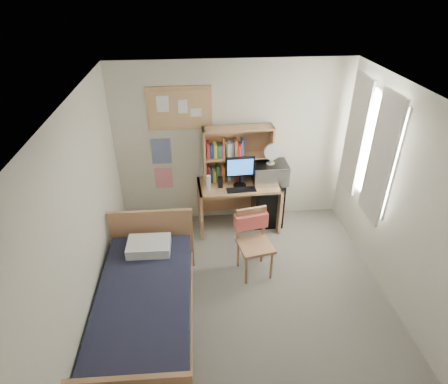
{
  "coord_description": "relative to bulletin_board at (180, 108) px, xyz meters",
  "views": [
    {
      "loc": [
        -0.63,
        -3.22,
        3.66
      ],
      "look_at": [
        -0.22,
        1.2,
        1.0
      ],
      "focal_mm": 30.0,
      "sensor_mm": 36.0,
      "label": 1
    }
  ],
  "objects": [
    {
      "name": "speaker_left",
      "position": [
        0.55,
        -0.39,
        -1.04
      ],
      "size": [
        0.07,
        0.07,
        0.17
      ],
      "primitive_type": "cube",
      "rotation": [
        0.0,
        0.0,
        0.04
      ],
      "color": "black",
      "rests_on": "desk"
    },
    {
      "name": "desk_chair",
      "position": [
        0.93,
        -1.44,
        -1.44
      ],
      "size": [
        0.56,
        0.56,
        0.96
      ],
      "primitive_type": "cube",
      "rotation": [
        0.0,
        0.0,
        0.18
      ],
      "color": "tan",
      "rests_on": "floor"
    },
    {
      "name": "bed",
      "position": [
        -0.47,
        -2.29,
        -1.63
      ],
      "size": [
        1.11,
        2.15,
        0.59
      ],
      "primitive_type": "cube",
      "rotation": [
        0.0,
        0.0,
        -0.02
      ],
      "color": "black",
      "rests_on": "floor"
    },
    {
      "name": "water_bottle",
      "position": [
        0.38,
        -0.44,
        -1.01
      ],
      "size": [
        0.07,
        0.07,
        0.23
      ],
      "primitive_type": "cylinder",
      "rotation": [
        0.0,
        0.0,
        0.04
      ],
      "color": "white",
      "rests_on": "desk"
    },
    {
      "name": "poster_wave",
      "position": [
        -0.32,
        0.01,
        -0.67
      ],
      "size": [
        0.3,
        0.01,
        0.42
      ],
      "primitive_type": "cube",
      "color": "navy",
      "rests_on": "wall_back"
    },
    {
      "name": "hutch",
      "position": [
        0.84,
        -0.17,
        -0.69
      ],
      "size": [
        1.07,
        0.32,
        0.87
      ],
      "primitive_type": "cube",
      "rotation": [
        0.0,
        0.0,
        0.04
      ],
      "color": "tan",
      "rests_on": "desk"
    },
    {
      "name": "wall_back",
      "position": [
        0.78,
        0.02,
        -0.62
      ],
      "size": [
        3.6,
        0.04,
        2.6
      ],
      "primitive_type": "cube",
      "color": "silver",
      "rests_on": "floor"
    },
    {
      "name": "monitor",
      "position": [
        0.85,
        -0.38,
        -0.89
      ],
      "size": [
        0.45,
        0.05,
        0.47
      ],
      "primitive_type": "cube",
      "rotation": [
        0.0,
        0.0,
        0.04
      ],
      "color": "black",
      "rests_on": "desk"
    },
    {
      "name": "wall_left",
      "position": [
        -1.02,
        -2.08,
        -0.62
      ],
      "size": [
        0.04,
        4.2,
        2.6
      ],
      "primitive_type": "cube",
      "color": "silver",
      "rests_on": "floor"
    },
    {
      "name": "poster_japan",
      "position": [
        -0.32,
        0.01,
        -1.14
      ],
      "size": [
        0.28,
        0.01,
        0.36
      ],
      "primitive_type": "cube",
      "color": "#E82948",
      "rests_on": "wall_back"
    },
    {
      "name": "window_unit",
      "position": [
        2.53,
        -0.88,
        -0.32
      ],
      "size": [
        0.1,
        1.4,
        1.7
      ],
      "primitive_type": "cube",
      "color": "white",
      "rests_on": "wall_right"
    },
    {
      "name": "ceiling",
      "position": [
        0.78,
        -2.08,
        0.68
      ],
      "size": [
        3.6,
        4.2,
        0.02
      ],
      "primitive_type": "cube",
      "color": "white",
      "rests_on": "wall_back"
    },
    {
      "name": "keyboard",
      "position": [
        0.86,
        -0.52,
        -1.12
      ],
      "size": [
        0.45,
        0.16,
        0.02
      ],
      "primitive_type": "cube",
      "rotation": [
        0.0,
        0.0,
        0.04
      ],
      "color": "black",
      "rests_on": "desk"
    },
    {
      "name": "curtain_right",
      "position": [
        2.5,
        -0.48,
        -0.32
      ],
      "size": [
        0.04,
        0.55,
        1.7
      ],
      "primitive_type": "cube",
      "color": "beige",
      "rests_on": "wall_right"
    },
    {
      "name": "pillow",
      "position": [
        -0.45,
        -1.54,
        -1.27
      ],
      "size": [
        0.55,
        0.39,
        0.13
      ],
      "primitive_type": "cube",
      "rotation": [
        0.0,
        0.0,
        -0.02
      ],
      "color": "white",
      "rests_on": "bed"
    },
    {
      "name": "microwave",
      "position": [
        1.34,
        -0.26,
        -0.98
      ],
      "size": [
        0.53,
        0.41,
        0.31
      ],
      "primitive_type": "cube",
      "rotation": [
        0.0,
        0.0,
        -0.0
      ],
      "color": "silver",
      "rests_on": "mini_fridge"
    },
    {
      "name": "wall_right",
      "position": [
        2.58,
        -2.08,
        -0.62
      ],
      "size": [
        0.04,
        4.2,
        2.6
      ],
      "primitive_type": "cube",
      "color": "silver",
      "rests_on": "floor"
    },
    {
      "name": "bulletin_board",
      "position": [
        0.0,
        0.0,
        0.0
      ],
      "size": [
        0.94,
        0.03,
        0.64
      ],
      "primitive_type": "cube",
      "color": "tan",
      "rests_on": "wall_back"
    },
    {
      "name": "speaker_right",
      "position": [
        1.15,
        -0.37,
        -1.04
      ],
      "size": [
        0.08,
        0.08,
        0.18
      ],
      "primitive_type": "cube",
      "rotation": [
        0.0,
        0.0,
        0.04
      ],
      "color": "black",
      "rests_on": "desk"
    },
    {
      "name": "curtain_left",
      "position": [
        2.5,
        -1.28,
        -0.32
      ],
      "size": [
        0.04,
        0.55,
        1.7
      ],
      "primitive_type": "cube",
      "color": "beige",
      "rests_on": "wall_right"
    },
    {
      "name": "desk",
      "position": [
        0.85,
        -0.32,
        -1.52
      ],
      "size": [
        1.29,
        0.69,
        0.79
      ],
      "primitive_type": "cube",
      "rotation": [
        0.0,
        0.0,
        0.04
      ],
      "color": "tan",
      "rests_on": "floor"
    },
    {
      "name": "mini_fridge",
      "position": [
        1.34,
        -0.24,
        -1.53
      ],
      "size": [
        0.46,
        0.46,
        0.78
      ],
      "primitive_type": "cube",
      "rotation": [
        0.0,
        0.0,
        -0.0
      ],
      "color": "black",
      "rests_on": "floor"
    },
    {
      "name": "hoodie",
      "position": [
        0.9,
        -1.24,
        -1.18
      ],
      "size": [
        0.47,
        0.22,
        0.22
      ],
      "primitive_type": "cube",
      "rotation": [
        0.0,
        0.0,
        0.18
      ],
      "color": "#F6695D",
      "rests_on": "desk_chair"
    },
    {
      "name": "desk_fan",
      "position": [
        1.34,
        -0.26,
        -0.67
      ],
      "size": [
        0.25,
        0.25,
        0.31
      ],
      "primitive_type": "cylinder",
      "rotation": [
        0.0,
        0.0,
        -0.0
      ],
      "color": "white",
      "rests_on": "microwave"
    },
    {
      "name": "floor",
      "position": [
        0.78,
        -2.08,
        -1.93
      ],
      "size": [
        3.6,
        4.2,
        0.02
      ],
      "primitive_type": "cube",
      "color": "slate",
      "rests_on": "ground"
    }
  ]
}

